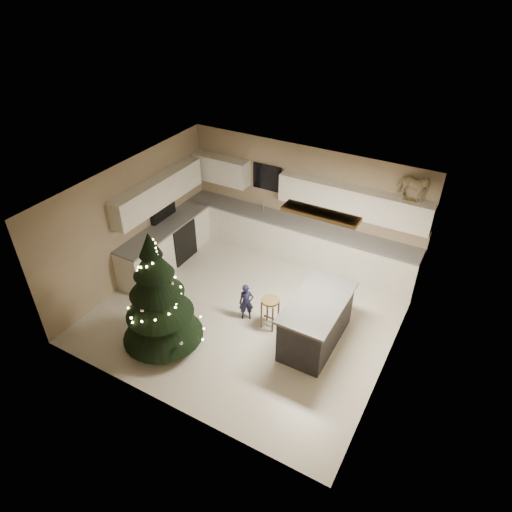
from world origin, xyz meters
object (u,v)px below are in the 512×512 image
Objects in this scene: christmas_tree at (159,302)px; rocking_horse at (413,187)px; bar_stool at (270,306)px; island at (316,321)px; toddler at (246,302)px.

christmas_tree is 5.09m from rocking_horse.
island is at bearing 3.34° from bar_stool.
rocking_horse is at bearing 16.69° from toddler.
christmas_tree is 1.74m from toddler.
toddler is (0.96, 1.32, -0.59)m from christmas_tree.
island is 2.52× the size of rocking_horse.
rocking_horse is (0.78, 2.39, 1.81)m from island.
christmas_tree reaches higher than toddler.
toddler is at bearing -176.89° from island.
toddler is at bearing 53.96° from christmas_tree.
christmas_tree is 3.53× the size of rocking_horse.
bar_stool is 0.95× the size of rocking_horse.
christmas_tree is (-2.36, -1.40, 0.50)m from island.
island is at bearing -28.63° from toddler.
toddler is 1.16× the size of rocking_horse.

